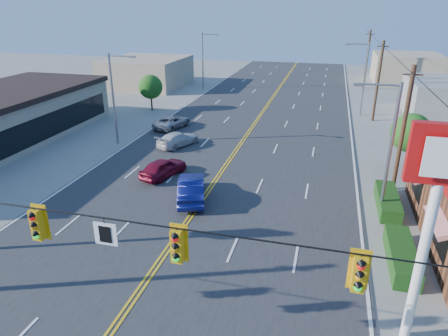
% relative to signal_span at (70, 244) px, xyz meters
% --- Properties ---
extents(road, '(20.00, 120.00, 0.06)m').
position_rel_signal_span_xyz_m(road, '(0.12, 20.00, -4.86)').
color(road, '#2D2D30').
rests_on(road, ground).
extents(signal_span, '(24.32, 0.34, 9.00)m').
position_rel_signal_span_xyz_m(signal_span, '(0.00, 0.00, 0.00)').
color(signal_span, '#47301E').
rests_on(signal_span, ground).
extents(kfc_pylon, '(2.20, 0.36, 8.50)m').
position_rel_signal_span_xyz_m(kfc_pylon, '(11.12, 4.00, 1.16)').
color(kfc_pylon, white).
rests_on(kfc_pylon, ground).
extents(streetlight_se, '(2.55, 0.25, 8.00)m').
position_rel_signal_span_xyz_m(streetlight_se, '(10.91, 14.00, -0.37)').
color(streetlight_se, gray).
rests_on(streetlight_se, ground).
extents(streetlight_ne, '(2.55, 0.25, 8.00)m').
position_rel_signal_span_xyz_m(streetlight_ne, '(10.91, 38.00, -0.37)').
color(streetlight_ne, gray).
rests_on(streetlight_ne, ground).
extents(streetlight_sw, '(2.55, 0.25, 8.00)m').
position_rel_signal_span_xyz_m(streetlight_sw, '(-10.67, 22.00, -0.37)').
color(streetlight_sw, gray).
rests_on(streetlight_sw, ground).
extents(streetlight_nw, '(2.55, 0.25, 8.00)m').
position_rel_signal_span_xyz_m(streetlight_nw, '(-10.67, 48.00, -0.37)').
color(streetlight_nw, gray).
rests_on(streetlight_nw, ground).
extents(utility_pole_near, '(0.28, 0.28, 8.40)m').
position_rel_signal_span_xyz_m(utility_pole_near, '(12.32, 18.00, -0.69)').
color(utility_pole_near, '#47301E').
rests_on(utility_pole_near, ground).
extents(utility_pole_mid, '(0.28, 0.28, 8.40)m').
position_rel_signal_span_xyz_m(utility_pole_mid, '(12.32, 36.00, -0.69)').
color(utility_pole_mid, '#47301E').
rests_on(utility_pole_mid, ground).
extents(utility_pole_far, '(0.28, 0.28, 8.40)m').
position_rel_signal_span_xyz_m(utility_pole_far, '(12.32, 54.00, -0.69)').
color(utility_pole_far, '#47301E').
rests_on(utility_pole_far, ground).
extents(tree_kfc_rear, '(2.94, 2.94, 4.41)m').
position_rel_signal_span_xyz_m(tree_kfc_rear, '(13.62, 22.00, -1.95)').
color(tree_kfc_rear, '#47301E').
rests_on(tree_kfc_rear, ground).
extents(tree_west, '(2.80, 2.80, 4.20)m').
position_rel_signal_span_xyz_m(tree_west, '(-12.88, 34.00, -2.09)').
color(tree_west, '#47301E').
rests_on(tree_west, ground).
extents(bld_west_far, '(11.00, 12.00, 4.20)m').
position_rel_signal_span_xyz_m(bld_west_far, '(-19.88, 48.00, -2.79)').
color(bld_west_far, tan).
rests_on(bld_west_far, ground).
extents(bld_east_far, '(10.00, 10.00, 4.40)m').
position_rel_signal_span_xyz_m(bld_east_far, '(19.12, 62.00, -2.69)').
color(bld_east_far, tan).
rests_on(bld_east_far, ground).
extents(car_magenta, '(2.79, 4.28, 1.36)m').
position_rel_signal_span_xyz_m(car_magenta, '(-3.81, 15.90, -4.21)').
color(car_magenta, maroon).
rests_on(car_magenta, ground).
extents(car_blue, '(3.02, 4.95, 1.54)m').
position_rel_signal_span_xyz_m(car_blue, '(-0.58, 12.90, -4.12)').
color(car_blue, '#0F1358').
rests_on(car_blue, ground).
extents(car_white, '(3.36, 4.63, 1.24)m').
position_rel_signal_span_xyz_m(car_white, '(-5.20, 22.58, -4.26)').
color(car_white, silver).
rests_on(car_white, ground).
extents(car_silver, '(3.07, 4.91, 1.27)m').
position_rel_signal_span_xyz_m(car_silver, '(-7.79, 27.67, -4.25)').
color(car_silver, '#9D9DA1').
rests_on(car_silver, ground).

